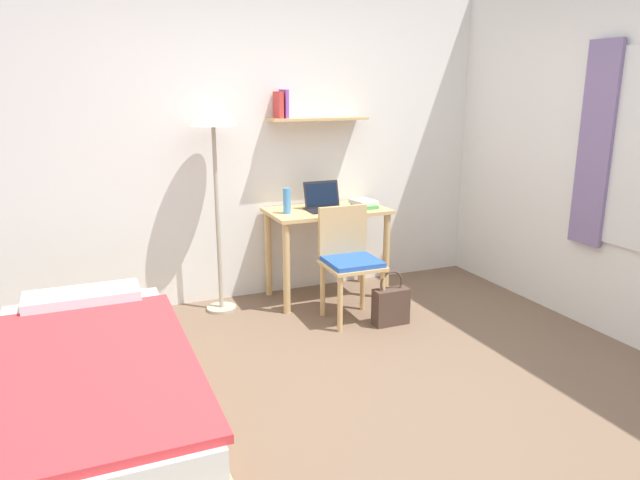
% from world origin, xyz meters
% --- Properties ---
extents(ground_plane, '(5.28, 5.28, 0.00)m').
position_xyz_m(ground_plane, '(0.00, 0.00, 0.00)').
color(ground_plane, brown).
extents(wall_back, '(4.40, 0.27, 2.60)m').
position_xyz_m(wall_back, '(0.00, 2.02, 1.30)').
color(wall_back, white).
rests_on(wall_back, ground_plane).
extents(bed, '(0.98, 2.04, 0.54)m').
position_xyz_m(bed, '(-1.49, 0.24, 0.24)').
color(bed, tan).
rests_on(bed, ground_plane).
extents(desk, '(0.98, 0.56, 0.77)m').
position_xyz_m(desk, '(0.45, 1.70, 0.62)').
color(desk, tan).
rests_on(desk, ground_plane).
extents(desk_chair, '(0.42, 0.42, 0.87)m').
position_xyz_m(desk_chair, '(0.41, 1.20, 0.49)').
color(desk_chair, tan).
rests_on(desk_chair, ground_plane).
extents(standing_lamp, '(0.36, 0.36, 1.69)m').
position_xyz_m(standing_lamp, '(-0.47, 1.75, 1.47)').
color(standing_lamp, '#B2A893').
rests_on(standing_lamp, ground_plane).
extents(laptop, '(0.31, 0.24, 0.23)m').
position_xyz_m(laptop, '(0.42, 1.70, 0.83)').
color(laptop, black).
rests_on(laptop, desk).
extents(water_bottle, '(0.06, 0.06, 0.21)m').
position_xyz_m(water_bottle, '(0.08, 1.67, 0.87)').
color(water_bottle, '#4C99DB').
rests_on(water_bottle, desk).
extents(book_stack, '(0.20, 0.25, 0.06)m').
position_xyz_m(book_stack, '(0.77, 1.66, 0.80)').
color(book_stack, '#4CA856').
rests_on(book_stack, desk).
extents(handbag, '(0.27, 0.12, 0.42)m').
position_xyz_m(handbag, '(0.65, 0.96, 0.15)').
color(handbag, '#4C382D').
rests_on(handbag, ground_plane).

